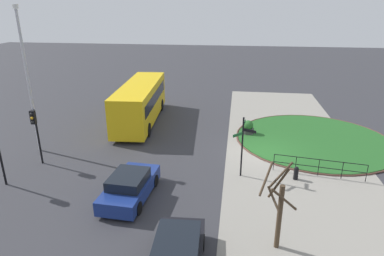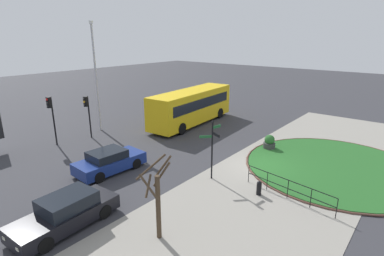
{
  "view_description": "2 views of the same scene",
  "coord_description": "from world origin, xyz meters",
  "px_view_note": "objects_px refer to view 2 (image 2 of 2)",
  "views": [
    {
      "loc": [
        -19.97,
        1.93,
        8.94
      ],
      "look_at": [
        -0.19,
        4.66,
        1.54
      ],
      "focal_mm": 31.17,
      "sensor_mm": 36.0,
      "label": 1
    },
    {
      "loc": [
        -16.32,
        -7.48,
        7.85
      ],
      "look_at": [
        -0.99,
        4.78,
        1.86
      ],
      "focal_mm": 28.37,
      "sensor_mm": 36.0,
      "label": 2
    }
  ],
  "objects_px": {
    "bollard_foreground": "(259,188)",
    "lamppost_tall": "(96,74)",
    "traffic_light_near": "(87,108)",
    "bus_yellow": "(192,106)",
    "signpost_directional": "(212,146)",
    "car_near_lane": "(109,161)",
    "traffic_light_far": "(51,110)",
    "car_far_lane": "(66,213)",
    "planter_near_signpost": "(269,143)",
    "street_tree_bare": "(157,197)"
  },
  "relations": [
    {
      "from": "bollard_foreground",
      "to": "lamppost_tall",
      "type": "bearing_deg",
      "value": 83.87
    },
    {
      "from": "traffic_light_near",
      "to": "bus_yellow",
      "type": "bearing_deg",
      "value": 147.39
    },
    {
      "from": "signpost_directional",
      "to": "car_near_lane",
      "type": "distance_m",
      "value": 6.31
    },
    {
      "from": "bollard_foreground",
      "to": "traffic_light_far",
      "type": "relative_size",
      "value": 0.21
    },
    {
      "from": "bollard_foreground",
      "to": "car_far_lane",
      "type": "bearing_deg",
      "value": 145.55
    },
    {
      "from": "traffic_light_far",
      "to": "planter_near_signpost",
      "type": "xyz_separation_m",
      "value": [
        9.23,
        -12.79,
        -2.21
      ]
    },
    {
      "from": "car_near_lane",
      "to": "traffic_light_far",
      "type": "bearing_deg",
      "value": 91.5
    },
    {
      "from": "planter_near_signpost",
      "to": "traffic_light_far",
      "type": "bearing_deg",
      "value": 125.82
    },
    {
      "from": "traffic_light_near",
      "to": "planter_near_signpost",
      "type": "bearing_deg",
      "value": 109.9
    },
    {
      "from": "car_far_lane",
      "to": "traffic_light_far",
      "type": "height_order",
      "value": "traffic_light_far"
    },
    {
      "from": "bollard_foreground",
      "to": "car_near_lane",
      "type": "xyz_separation_m",
      "value": [
        -3.0,
        8.33,
        0.24
      ]
    },
    {
      "from": "planter_near_signpost",
      "to": "street_tree_bare",
      "type": "xyz_separation_m",
      "value": [
        -12.09,
        -0.81,
        1.3
      ]
    },
    {
      "from": "signpost_directional",
      "to": "traffic_light_near",
      "type": "height_order",
      "value": "signpost_directional"
    },
    {
      "from": "car_near_lane",
      "to": "traffic_light_near",
      "type": "relative_size",
      "value": 1.26
    },
    {
      "from": "bus_yellow",
      "to": "planter_near_signpost",
      "type": "distance_m",
      "value": 8.79
    },
    {
      "from": "traffic_light_near",
      "to": "planter_near_signpost",
      "type": "distance_m",
      "value": 14.1
    },
    {
      "from": "signpost_directional",
      "to": "bollard_foreground",
      "type": "relative_size",
      "value": 4.42
    },
    {
      "from": "bus_yellow",
      "to": "traffic_light_far",
      "type": "xyz_separation_m",
      "value": [
        -10.97,
        4.25,
        1.03
      ]
    },
    {
      "from": "bus_yellow",
      "to": "car_near_lane",
      "type": "xyz_separation_m",
      "value": [
        -11.2,
        -2.65,
        -1.03
      ]
    },
    {
      "from": "car_near_lane",
      "to": "street_tree_bare",
      "type": "distance_m",
      "value": 7.28
    },
    {
      "from": "signpost_directional",
      "to": "bollard_foreground",
      "type": "xyz_separation_m",
      "value": [
        0.01,
        -2.95,
        -1.62
      ]
    },
    {
      "from": "car_far_lane",
      "to": "traffic_light_near",
      "type": "height_order",
      "value": "traffic_light_near"
    },
    {
      "from": "planter_near_signpost",
      "to": "lamppost_tall",
      "type": "bearing_deg",
      "value": 109.36
    },
    {
      "from": "traffic_light_far",
      "to": "planter_near_signpost",
      "type": "bearing_deg",
      "value": 108.67
    },
    {
      "from": "bollard_foreground",
      "to": "bus_yellow",
      "type": "xyz_separation_m",
      "value": [
        8.21,
        10.98,
        1.27
      ]
    },
    {
      "from": "signpost_directional",
      "to": "traffic_light_near",
      "type": "relative_size",
      "value": 1.02
    },
    {
      "from": "traffic_light_near",
      "to": "traffic_light_far",
      "type": "height_order",
      "value": "traffic_light_far"
    },
    {
      "from": "signpost_directional",
      "to": "traffic_light_far",
      "type": "distance_m",
      "value": 12.6
    },
    {
      "from": "bollard_foreground",
      "to": "traffic_light_near",
      "type": "height_order",
      "value": "traffic_light_near"
    },
    {
      "from": "signpost_directional",
      "to": "planter_near_signpost",
      "type": "height_order",
      "value": "signpost_directional"
    },
    {
      "from": "traffic_light_near",
      "to": "planter_near_signpost",
      "type": "height_order",
      "value": "traffic_light_near"
    },
    {
      "from": "car_far_lane",
      "to": "traffic_light_far",
      "type": "xyz_separation_m",
      "value": [
        4.8,
        10.04,
        2.04
      ]
    },
    {
      "from": "traffic_light_far",
      "to": "street_tree_bare",
      "type": "bearing_deg",
      "value": 60.98
    },
    {
      "from": "traffic_light_far",
      "to": "bus_yellow",
      "type": "bearing_deg",
      "value": 141.66
    },
    {
      "from": "traffic_light_far",
      "to": "lamppost_tall",
      "type": "height_order",
      "value": "lamppost_tall"
    },
    {
      "from": "bollard_foreground",
      "to": "signpost_directional",
      "type": "bearing_deg",
      "value": 90.14
    },
    {
      "from": "car_near_lane",
      "to": "traffic_light_far",
      "type": "distance_m",
      "value": 7.2
    },
    {
      "from": "street_tree_bare",
      "to": "signpost_directional",
      "type": "bearing_deg",
      "value": 13.19
    },
    {
      "from": "car_near_lane",
      "to": "lamppost_tall",
      "type": "xyz_separation_m",
      "value": [
        4.71,
        7.63,
        4.14
      ]
    },
    {
      "from": "bollard_foreground",
      "to": "street_tree_bare",
      "type": "height_order",
      "value": "street_tree_bare"
    },
    {
      "from": "signpost_directional",
      "to": "car_near_lane",
      "type": "height_order",
      "value": "signpost_directional"
    },
    {
      "from": "car_near_lane",
      "to": "lamppost_tall",
      "type": "relative_size",
      "value": 0.47
    },
    {
      "from": "traffic_light_far",
      "to": "car_near_lane",
      "type": "bearing_deg",
      "value": 70.95
    },
    {
      "from": "signpost_directional",
      "to": "traffic_light_near",
      "type": "xyz_separation_m",
      "value": [
        -0.14,
        11.79,
        0.46
      ]
    },
    {
      "from": "bollard_foreground",
      "to": "lamppost_tall",
      "type": "height_order",
      "value": "lamppost_tall"
    },
    {
      "from": "traffic_light_near",
      "to": "traffic_light_far",
      "type": "relative_size",
      "value": 0.92
    },
    {
      "from": "traffic_light_near",
      "to": "planter_near_signpost",
      "type": "xyz_separation_m",
      "value": [
        6.61,
        -12.3,
        -1.99
      ]
    },
    {
      "from": "bus_yellow",
      "to": "planter_near_signpost",
      "type": "relative_size",
      "value": 9.44
    },
    {
      "from": "lamppost_tall",
      "to": "planter_near_signpost",
      "type": "xyz_separation_m",
      "value": [
        4.75,
        -13.51,
        -4.29
      ]
    },
    {
      "from": "car_near_lane",
      "to": "traffic_light_far",
      "type": "height_order",
      "value": "traffic_light_far"
    }
  ]
}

